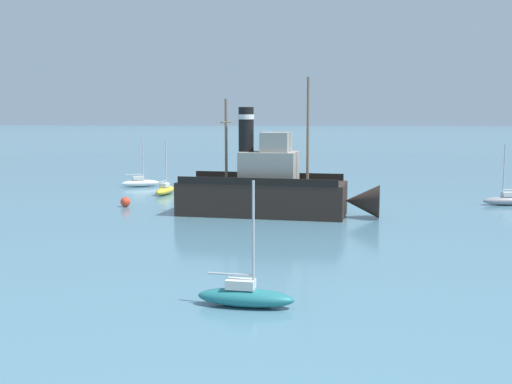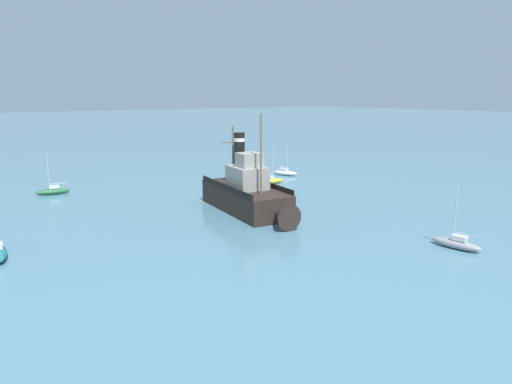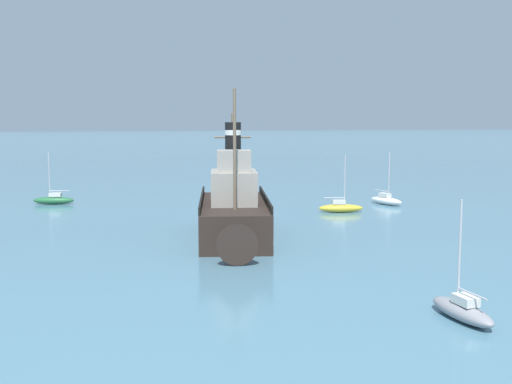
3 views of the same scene
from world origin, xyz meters
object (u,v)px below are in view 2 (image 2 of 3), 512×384
at_px(sailboat_green, 53,191).
at_px(mooring_buoy, 214,186).
at_px(sailboat_yellow, 271,181).
at_px(sailboat_grey, 457,243).
at_px(sailboat_white, 285,172).
at_px(old_tugboat, 248,194).

relative_size(sailboat_green, mooring_buoy, 6.26).
height_order(sailboat_green, sailboat_yellow, same).
bearing_deg(sailboat_yellow, sailboat_grey, 80.65).
relative_size(sailboat_green, sailboat_grey, 1.00).
bearing_deg(sailboat_white, sailboat_green, -12.01).
height_order(old_tugboat, sailboat_green, old_tugboat).
height_order(old_tugboat, sailboat_yellow, old_tugboat).
bearing_deg(sailboat_white, sailboat_yellow, 33.25).
distance_m(sailboat_green, mooring_buoy, 19.02).
xyz_separation_m(old_tugboat, sailboat_green, (13.73, -20.37, -1.40)).
xyz_separation_m(sailboat_yellow, sailboat_grey, (4.75, 28.84, 0.00)).
distance_m(sailboat_green, sailboat_white, 31.14).
relative_size(sailboat_green, sailboat_white, 1.00).
bearing_deg(sailboat_yellow, mooring_buoy, -10.85).
height_order(sailboat_yellow, sailboat_grey, same).
bearing_deg(sailboat_grey, sailboat_green, -62.92).
distance_m(old_tugboat, sailboat_green, 24.61).
height_order(sailboat_white, sailboat_yellow, same).
relative_size(sailboat_white, sailboat_yellow, 1.00).
distance_m(sailboat_green, sailboat_yellow, 26.76).
xyz_separation_m(sailboat_green, sailboat_white, (-30.46, 6.48, 0.00)).
distance_m(sailboat_white, sailboat_grey, 34.24).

